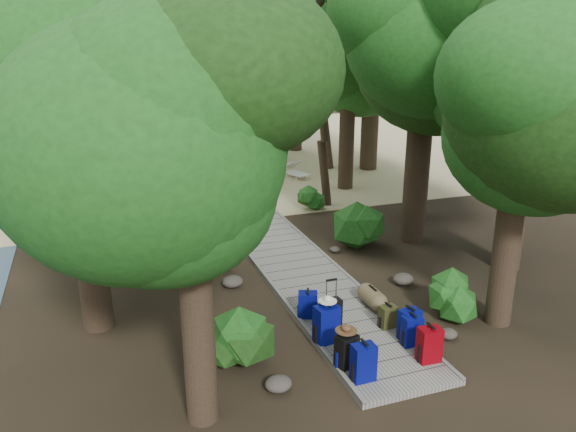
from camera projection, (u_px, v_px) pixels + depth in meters
name	position (u px, v px, depth m)	size (l,w,h in m)	color
ground	(307.00, 280.00, 13.92)	(120.00, 120.00, 0.00)	#2F2317
sand_beach	(190.00, 154.00, 28.23)	(40.00, 22.00, 0.02)	#C7B887
boardwalk	(293.00, 263.00, 14.80)	(2.00, 12.00, 0.12)	gray
backpack_left_a	(363.00, 361.00, 9.63)	(0.40, 0.28, 0.74)	navy
backpack_left_b	(347.00, 349.00, 10.02)	(0.38, 0.27, 0.69)	black
backpack_left_c	(327.00, 322.00, 10.81)	(0.45, 0.32, 0.84)	navy
backpack_left_d	(308.00, 303.00, 11.82)	(0.40, 0.29, 0.61)	navy
backpack_right_a	(429.00, 343.00, 10.19)	(0.41, 0.29, 0.73)	maroon
backpack_right_b	(412.00, 329.00, 10.73)	(0.37, 0.26, 0.66)	navy
backpack_right_c	(409.00, 323.00, 10.95)	(0.40, 0.28, 0.68)	navy
backpack_right_d	(388.00, 315.00, 11.41)	(0.34, 0.24, 0.51)	#3B3A1A
duffel_right_khaki	(372.00, 297.00, 12.32)	(0.41, 0.61, 0.41)	brown
suitcase_on_boardwalk	(331.00, 315.00, 11.30)	(0.42, 0.23, 0.65)	black
lone_suitcase_on_sand	(239.00, 186.00, 21.18)	(0.41, 0.23, 0.64)	black
hat_brown	(346.00, 328.00, 9.94)	(0.40, 0.40, 0.12)	#51351E
hat_white	(328.00, 298.00, 10.72)	(0.36, 0.36, 0.12)	silver
kayak	(118.00, 181.00, 22.50)	(0.66, 3.04, 0.30)	#B8150F
sun_lounger	(297.00, 171.00, 23.59)	(0.58, 1.79, 0.58)	silver
tree_right_a	(519.00, 147.00, 10.75)	(4.53, 4.53, 7.55)	black
tree_right_b	(530.00, 86.00, 13.24)	(5.21, 5.21, 9.30)	black
tree_right_c	(423.00, 75.00, 15.13)	(5.51, 5.51, 9.54)	black
tree_right_d	(427.00, 44.00, 16.95)	(6.01, 6.01, 11.01)	black
tree_right_e	(349.00, 79.00, 20.83)	(4.67, 4.67, 8.41)	black
tree_right_f	(374.00, 42.00, 23.54)	(6.10, 6.10, 10.90)	black
tree_left_a	(191.00, 204.00, 7.85)	(4.28, 4.28, 7.13)	black
tree_left_b	(75.00, 115.00, 10.38)	(4.89, 4.89, 8.80)	black
tree_left_c	(120.00, 110.00, 14.42)	(4.54, 4.54, 7.89)	black
tree_back_a	(160.00, 55.00, 24.76)	(5.65, 5.65, 9.79)	black
tree_back_b	(220.00, 62.00, 27.81)	(4.99, 4.99, 8.91)	black
tree_back_c	(296.00, 58.00, 27.81)	(5.14, 5.14, 9.25)	black
tree_back_d	(55.00, 78.00, 24.36)	(4.74, 4.74, 7.91)	black
palm_right_a	(330.00, 107.00, 19.16)	(4.02, 4.02, 6.86)	#134414
palm_right_b	(329.00, 60.00, 24.14)	(4.88, 4.88, 9.43)	#134414
palm_right_c	(252.00, 95.00, 25.17)	(4.01, 4.01, 6.38)	#134414
palm_left_a	(77.00, 112.00, 17.06)	(4.47, 4.47, 7.11)	#134414
rock_left_a	(279.00, 384.00, 9.60)	(0.47, 0.42, 0.26)	#4C473F
rock_left_b	(240.00, 327.00, 11.49)	(0.41, 0.37, 0.23)	#4C473F
rock_left_c	(233.00, 282.00, 13.52)	(0.50, 0.45, 0.28)	#4C473F
rock_left_d	(193.00, 248.00, 15.74)	(0.34, 0.31, 0.19)	#4C473F
rock_right_a	(448.00, 334.00, 11.25)	(0.37, 0.33, 0.20)	#4C473F
rock_right_b	(403.00, 279.00, 13.65)	(0.51, 0.45, 0.28)	#4C473F
rock_right_c	(335.00, 249.00, 15.68)	(0.30, 0.27, 0.16)	#4C473F
rock_right_d	(352.00, 215.00, 18.40)	(0.55, 0.49, 0.30)	#4C473F
shrub_left_a	(237.00, 341.00, 10.18)	(1.17, 1.17, 1.05)	#184615
shrub_left_b	(220.00, 254.00, 14.43)	(0.94, 0.94, 0.85)	#184615
shrub_left_c	(153.00, 217.00, 17.00)	(1.15, 1.15, 1.04)	#184615
shrub_right_a	(453.00, 297.00, 12.01)	(1.01, 1.01, 0.91)	#184615
shrub_right_b	(360.00, 225.00, 15.89)	(1.49, 1.49, 1.34)	#184615
shrub_right_c	(311.00, 199.00, 19.35)	(0.85, 0.85, 0.77)	#184615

